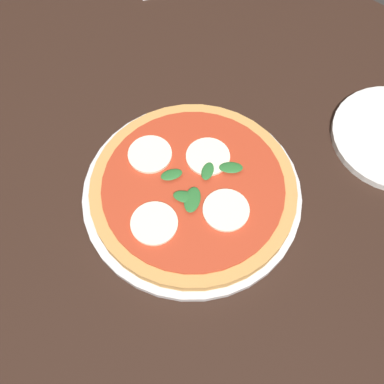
# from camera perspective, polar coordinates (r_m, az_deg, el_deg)

# --- Properties ---
(ground_plane) EXTENTS (6.00, 6.00, 0.00)m
(ground_plane) POSITION_cam_1_polar(r_m,az_deg,el_deg) (1.47, -1.43, -10.67)
(ground_plane) COLOR #2D2B28
(dining_table) EXTENTS (1.48, 1.19, 0.70)m
(dining_table) POSITION_cam_1_polar(r_m,az_deg,el_deg) (0.89, -2.33, 1.57)
(dining_table) COLOR black
(dining_table) RESTS_ON ground_plane
(serving_tray) EXTENTS (0.37, 0.37, 0.01)m
(serving_tray) POSITION_cam_1_polar(r_m,az_deg,el_deg) (0.79, -0.00, -0.14)
(serving_tray) COLOR silver
(serving_tray) RESTS_ON dining_table
(pizza) EXTENTS (0.34, 0.34, 0.03)m
(pizza) POSITION_cam_1_polar(r_m,az_deg,el_deg) (0.77, 0.10, 0.46)
(pizza) COLOR tan
(pizza) RESTS_ON serving_tray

